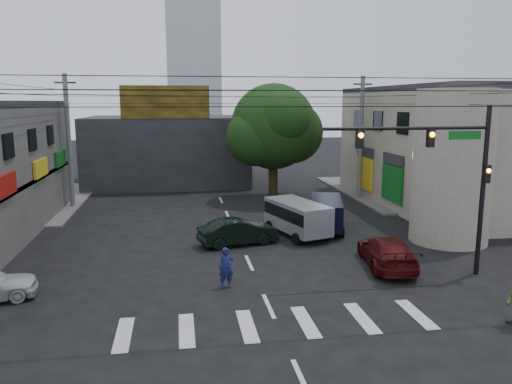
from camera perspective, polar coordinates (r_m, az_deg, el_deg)
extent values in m
plane|color=black|center=(21.42, -0.02, -9.78)|extent=(160.00, 160.00, 0.00)
cube|color=#514F4C|center=(43.97, 19.91, 0.17)|extent=(16.00, 16.00, 0.15)
cube|color=gray|center=(39.22, 23.76, 4.54)|extent=(14.00, 18.00, 8.00)
cylinder|color=gray|center=(27.94, 21.52, 2.69)|extent=(4.00, 4.00, 8.00)
cube|color=#232326|center=(46.09, -10.03, 4.75)|extent=(14.00, 10.00, 6.00)
cube|color=olive|center=(40.98, -10.34, 10.08)|extent=(7.00, 0.30, 2.60)
cube|color=silver|center=(91.11, -7.29, 19.51)|extent=(9.00, 9.00, 44.00)
cylinder|color=black|center=(37.91, 1.97, 2.50)|extent=(0.70, 0.70, 4.40)
sphere|color=black|center=(37.60, 2.00, 7.49)|extent=(6.40, 6.40, 6.40)
cylinder|color=black|center=(23.01, 24.47, -0.02)|extent=(0.20, 0.20, 7.20)
cylinder|color=black|center=(20.99, 16.96, 6.98)|extent=(7.00, 0.14, 0.14)
cube|color=black|center=(21.46, 19.32, 5.84)|extent=(0.28, 0.22, 0.75)
cube|color=black|center=(20.22, 11.76, 5.96)|extent=(0.28, 0.22, 0.75)
sphere|color=orange|center=(21.33, 19.52, 6.21)|extent=(0.20, 0.20, 0.20)
sphere|color=orange|center=(20.08, 11.92, 6.35)|extent=(0.20, 0.20, 0.20)
cube|color=#0E631B|center=(22.20, 22.77, 6.01)|extent=(1.40, 0.06, 0.35)
cylinder|color=#59595B|center=(36.72, -20.60, 5.36)|extent=(0.32, 0.32, 9.20)
cylinder|color=#59595B|center=(38.47, 11.88, 6.00)|extent=(0.32, 0.32, 9.20)
imported|color=black|center=(25.99, -2.04, -4.57)|extent=(3.28, 4.78, 1.36)
imported|color=#3F0909|center=(23.35, 14.72, -6.63)|extent=(3.39, 5.34, 1.38)
imported|color=#161A4E|center=(20.12, -3.42, -8.65)|extent=(0.65, 0.46, 1.66)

